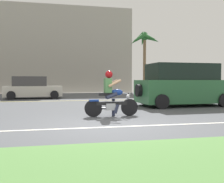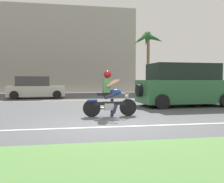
# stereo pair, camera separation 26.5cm
# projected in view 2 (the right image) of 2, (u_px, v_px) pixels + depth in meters

# --- Properties ---
(ground) EXTENTS (56.00, 30.00, 0.04)m
(ground) POSITION_uv_depth(u_px,v_px,m) (93.00, 112.00, 10.01)
(ground) COLOR #4C4F54
(grass_median) EXTENTS (56.00, 3.80, 0.06)m
(grass_median) POSITION_uv_depth(u_px,v_px,m) (155.00, 181.00, 3.03)
(grass_median) COLOR #548442
(grass_median) RESTS_ON ground
(lane_line_near) EXTENTS (50.40, 0.12, 0.01)m
(lane_line_near) POSITION_uv_depth(u_px,v_px,m) (106.00, 127.00, 6.70)
(lane_line_near) COLOR silver
(lane_line_near) RESTS_ON ground
(lane_line_far) EXTENTS (50.40, 0.12, 0.01)m
(lane_line_far) POSITION_uv_depth(u_px,v_px,m) (83.00, 101.00, 15.52)
(lane_line_far) COLOR yellow
(lane_line_far) RESTS_ON ground
(motorcyclist) EXTENTS (1.88, 0.61, 1.57)m
(motorcyclist) POSITION_uv_depth(u_px,v_px,m) (110.00, 97.00, 8.68)
(motorcyclist) COLOR black
(motorcyclist) RESTS_ON ground
(suv_nearby) EXTENTS (4.60, 2.34, 2.04)m
(suv_nearby) POSITION_uv_depth(u_px,v_px,m) (183.00, 86.00, 12.19)
(suv_nearby) COLOR #2D663D
(suv_nearby) RESTS_ON ground
(parked_car_1) EXTENTS (3.90, 2.07, 1.51)m
(parked_car_1) POSITION_uv_depth(u_px,v_px,m) (35.00, 88.00, 17.46)
(parked_car_1) COLOR beige
(parked_car_1) RESTS_ON ground
(palm_tree_1) EXTENTS (3.05, 3.05, 5.91)m
(palm_tree_1) POSITION_uv_depth(u_px,v_px,m) (148.00, 42.00, 24.05)
(palm_tree_1) COLOR brown
(palm_tree_1) RESTS_ON ground
(building_far) EXTENTS (18.79, 4.00, 8.79)m
(building_far) POSITION_uv_depth(u_px,v_px,m) (46.00, 51.00, 26.94)
(building_far) COLOR #A8A399
(building_far) RESTS_ON ground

